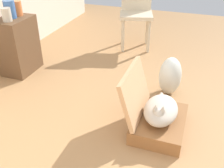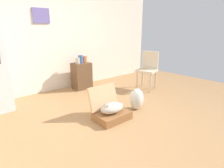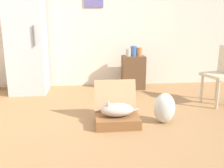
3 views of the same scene
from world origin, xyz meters
name	(u,v)px [view 3 (image 3 of 3)]	position (x,y,z in m)	size (l,w,h in m)	color
ground_plane	(117,126)	(0.00, 0.00, 0.00)	(7.68, 7.68, 0.00)	#9E7247
wall_back	(104,22)	(0.00, 2.26, 1.30)	(6.40, 0.15, 2.60)	beige
suitcase_base	(117,120)	(0.00, 0.04, 0.06)	(0.57, 0.43, 0.13)	brown
suitcase_lid	(115,95)	(0.00, 0.27, 0.34)	(0.57, 0.43, 0.04)	tan
cat	(117,109)	(-0.01, 0.04, 0.21)	(0.51, 0.28, 0.21)	#B2A899
plastic_bag_white	(164,108)	(0.63, 0.06, 0.20)	(0.28, 0.23, 0.41)	silver
refrigerator	(27,40)	(-1.46, 1.80, 0.98)	(0.66, 0.67, 1.97)	#B7BABC
side_table	(133,72)	(0.55, 1.85, 0.33)	(0.45, 0.33, 0.66)	brown
vase_tall	(128,53)	(0.44, 1.82, 0.73)	(0.10, 0.10, 0.14)	#B7AD99
vase_short	(139,52)	(0.66, 1.85, 0.74)	(0.11, 0.11, 0.16)	#CC6B38
vase_round	(134,51)	(0.55, 1.86, 0.76)	(0.12, 0.12, 0.19)	#38609E
chair	(222,72)	(1.79, 0.74, 0.53)	(0.51, 0.54, 0.94)	beige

